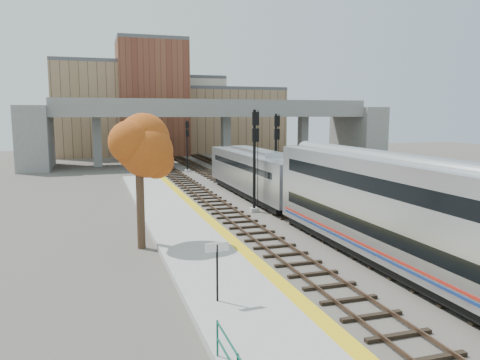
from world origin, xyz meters
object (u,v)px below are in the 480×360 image
object	(u,v)px
coach	(428,221)
signal_mast_mid	(276,155)
signal_mast_far	(187,147)
tree	(139,154)
locomotive	(254,172)
car_a	(313,171)
signal_mast_near	(255,160)
car_b	(321,168)
car_c	(341,166)

from	to	relation	value
coach	signal_mast_mid	world-z (taller)	signal_mast_mid
coach	signal_mast_far	world-z (taller)	signal_mast_far
signal_mast_far	tree	world-z (taller)	tree
locomotive	car_a	world-z (taller)	locomotive
signal_mast_far	tree	size ratio (longest dim) A/B	0.93
signal_mast_near	tree	distance (m)	11.79
locomotive	car_b	bearing A→B (deg)	45.49
car_a	car_b	distance (m)	4.04
locomotive	car_a	bearing A→B (deg)	44.39
signal_mast_near	signal_mast_mid	distance (m)	7.21
locomotive	signal_mast_near	distance (m)	6.59
signal_mast_near	tree	size ratio (longest dim) A/B	1.09
signal_mast_near	coach	bearing A→B (deg)	-82.78
car_a	car_b	xyz separation A→B (m)	(2.61, 3.09, -0.07)
signal_mast_near	signal_mast_far	size ratio (longest dim) A/B	1.17
signal_mast_mid	locomotive	bearing A→B (deg)	177.27
car_b	car_a	bearing A→B (deg)	-143.72
tree	coach	bearing A→B (deg)	-39.52
locomotive	tree	size ratio (longest dim) A/B	2.68
signal_mast_mid	car_c	distance (m)	22.71
signal_mast_near	signal_mast_mid	bearing A→B (deg)	55.33
signal_mast_mid	car_b	xyz separation A→B (m)	(11.91, 14.24, -3.15)
tree	car_b	size ratio (longest dim) A/B	2.13
coach	car_c	world-z (taller)	coach
signal_mast_far	car_a	distance (m)	16.33
signal_mast_mid	car_c	xyz separation A→B (m)	(15.73, 16.07, -3.17)
car_a	signal_mast_mid	bearing A→B (deg)	-125.43
signal_mast_near	signal_mast_mid	size ratio (longest dim) A/B	1.04
tree	signal_mast_mid	bearing A→B (deg)	44.89
tree	signal_mast_near	bearing A→B (deg)	38.49
signal_mast_far	tree	bearing A→B (deg)	-105.37
signal_mast_far	locomotive	bearing A→B (deg)	-84.02
locomotive	signal_mast_mid	bearing A→B (deg)	-2.73
signal_mast_far	coach	bearing A→B (deg)	-87.18
coach	signal_mast_far	xyz separation A→B (m)	(-2.10, 42.65, 0.39)
signal_mast_mid	car_b	world-z (taller)	signal_mast_mid
car_c	coach	bearing A→B (deg)	-101.59
tree	car_b	xyz separation A→B (m)	(25.17, 27.46, -4.68)
signal_mast_near	tree	bearing A→B (deg)	-141.51
signal_mast_far	car_b	distance (m)	17.25
locomotive	coach	size ratio (longest dim) A/B	0.76
signal_mast_far	car_b	size ratio (longest dim) A/B	1.98
coach	signal_mast_far	size ratio (longest dim) A/B	3.79
locomotive	car_b	distance (m)	19.91
locomotive	signal_mast_mid	size ratio (longest dim) A/B	2.57
locomotive	car_c	xyz separation A→B (m)	(17.73, 15.97, -1.71)
tree	locomotive	bearing A→B (deg)	49.76
signal_mast_far	car_c	bearing A→B (deg)	-11.60
signal_mast_mid	car_a	distance (m)	14.85
locomotive	signal_mast_far	xyz separation A→B (m)	(-2.10, 20.05, 0.91)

